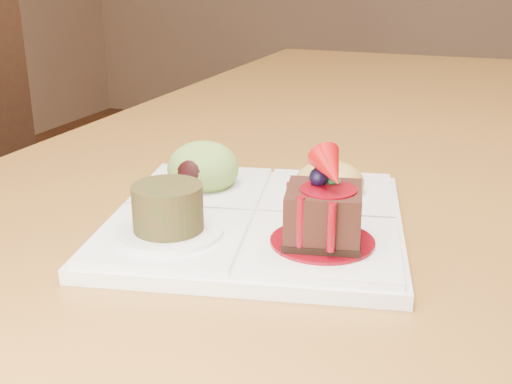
% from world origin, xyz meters
% --- Properties ---
extents(dining_table, '(1.00, 1.80, 0.75)m').
position_xyz_m(dining_table, '(0.00, 0.00, 0.68)').
color(dining_table, '#8D5D24').
rests_on(dining_table, ground).
extents(sampler_plate, '(0.30, 0.30, 0.10)m').
position_xyz_m(sampler_plate, '(-0.13, -0.31, 0.77)').
color(sampler_plate, white).
rests_on(sampler_plate, dining_table).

